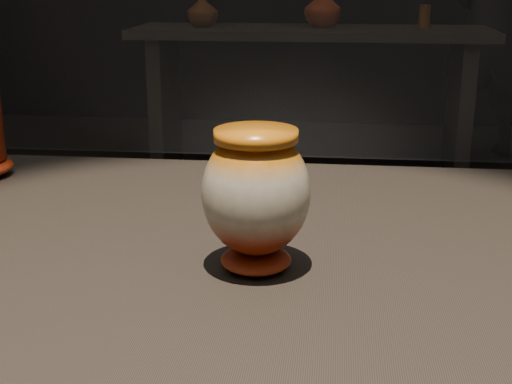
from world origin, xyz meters
TOP-DOWN VIEW (x-y plane):
  - main_vase at (0.12, -0.06)m, footprint 0.13×0.13m
  - back_shelf at (0.05, 3.29)m, footprint 2.00×0.60m
  - back_vase_left at (-0.56, 3.27)m, footprint 0.23×0.23m
  - back_vase_mid at (0.11, 3.33)m, footprint 0.26×0.26m
  - back_vase_right at (0.67, 3.26)m, footprint 0.06×0.06m
  - visitor at (1.17, 4.06)m, footprint 0.70×0.52m

SIDE VIEW (x-z plane):
  - back_shelf at x=0.05m, z-range 0.19..1.09m
  - visitor at x=1.17m, z-range 0.00..1.73m
  - back_vase_right at x=0.67m, z-range 0.90..1.03m
  - main_vase at x=0.12m, z-range 0.91..1.07m
  - back_vase_left at x=-0.56m, z-range 0.90..1.08m
  - back_vase_mid at x=0.11m, z-range 0.90..1.12m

